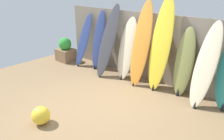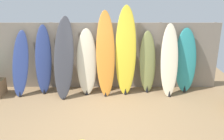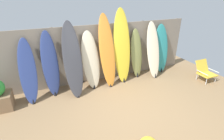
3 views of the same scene
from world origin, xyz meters
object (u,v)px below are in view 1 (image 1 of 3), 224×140
surfboard_navy_0 (84,40)px  surfboard_cream_7 (206,66)px  surfboard_yellow_5 (161,45)px  surfboard_charcoal_2 (108,41)px  surfboard_navy_1 (99,40)px  surfboard_cream_3 (127,49)px  surfboard_orange_4 (141,45)px  beach_ball (41,115)px  surfboard_olive_6 (184,63)px  planter_box (66,51)px

surfboard_navy_0 → surfboard_cream_7: size_ratio=0.90×
surfboard_yellow_5 → surfboard_charcoal_2: bearing=-174.2°
surfboard_navy_1 → surfboard_cream_3: 1.13m
surfboard_orange_4 → surfboard_cream_7: bearing=-0.4°
beach_ball → surfboard_olive_6: bearing=64.0°
surfboard_navy_1 → surfboard_yellow_5: size_ratio=0.78×
surfboard_orange_4 → surfboard_olive_6: bearing=7.9°
surfboard_olive_6 → surfboard_cream_7: bearing=-17.1°
surfboard_charcoal_2 → surfboard_orange_4: (1.05, 0.10, 0.07)m
surfboard_orange_4 → surfboard_olive_6: 1.15m
surfboard_orange_4 → surfboard_cream_7: size_ratio=1.18×
surfboard_cream_7 → planter_box: size_ratio=2.26×
surfboard_orange_4 → planter_box: (-2.95, -0.19, -0.71)m
surfboard_charcoal_2 → planter_box: size_ratio=2.49×
planter_box → beach_ball: (2.63, -2.56, -0.18)m
surfboard_cream_3 → beach_ball: (0.18, -2.82, -0.66)m
surfboard_cream_3 → surfboard_cream_7: bearing=-2.1°
surfboard_orange_4 → beach_ball: (-0.32, -2.76, -0.88)m
surfboard_charcoal_2 → surfboard_cream_7: (2.69, 0.08, -0.10)m
surfboard_navy_0 → planter_box: bearing=-166.0°
surfboard_orange_4 → surfboard_cream_7: 1.65m
surfboard_navy_0 → surfboard_orange_4: (2.19, 0.01, 0.26)m
surfboard_navy_0 → surfboard_charcoal_2: 1.17m
surfboard_navy_1 → surfboard_olive_6: size_ratio=1.10×
surfboard_cream_3 → surfboard_yellow_5: size_ratio=0.74×
surfboard_orange_4 → beach_ball: 2.91m
surfboard_cream_3 → beach_ball: size_ratio=4.79×
surfboard_charcoal_2 → beach_ball: 2.88m
surfboard_navy_1 → surfboard_charcoal_2: size_ratio=0.89×
surfboard_navy_1 → surfboard_cream_3: surfboard_navy_1 is taller
surfboard_cream_3 → surfboard_yellow_5: surfboard_yellow_5 is taller
planter_box → surfboard_orange_4: bearing=3.8°
surfboard_navy_1 → surfboard_cream_7: surfboard_cream_7 is taller
surfboard_charcoal_2 → planter_box: (-1.90, -0.10, -0.64)m
surfboard_navy_1 → surfboard_cream_7: (3.27, -0.11, 0.01)m
surfboard_charcoal_2 → surfboard_olive_6: bearing=6.6°
surfboard_cream_7 → planter_box: (-4.59, -0.18, -0.54)m
surfboard_cream_3 → surfboard_olive_6: surfboard_cream_3 is taller
planter_box → beach_ball: planter_box is taller
surfboard_navy_1 → surfboard_orange_4: bearing=-3.5°
surfboard_navy_1 → surfboard_navy_0: bearing=-169.3°
planter_box → beach_ball: 3.68m
surfboard_cream_3 → surfboard_yellow_5: 1.05m
surfboard_cream_7 → planter_box: surfboard_cream_7 is taller
surfboard_olive_6 → beach_ball: 3.30m
surfboard_orange_4 → surfboard_olive_6: size_ratio=1.33×
surfboard_cream_7 → planter_box: 4.62m
surfboard_orange_4 → surfboard_olive_6: (1.11, 0.15, -0.27)m
surfboard_yellow_5 → surfboard_cream_7: bearing=-3.9°
planter_box → beach_ball: bearing=-44.2°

